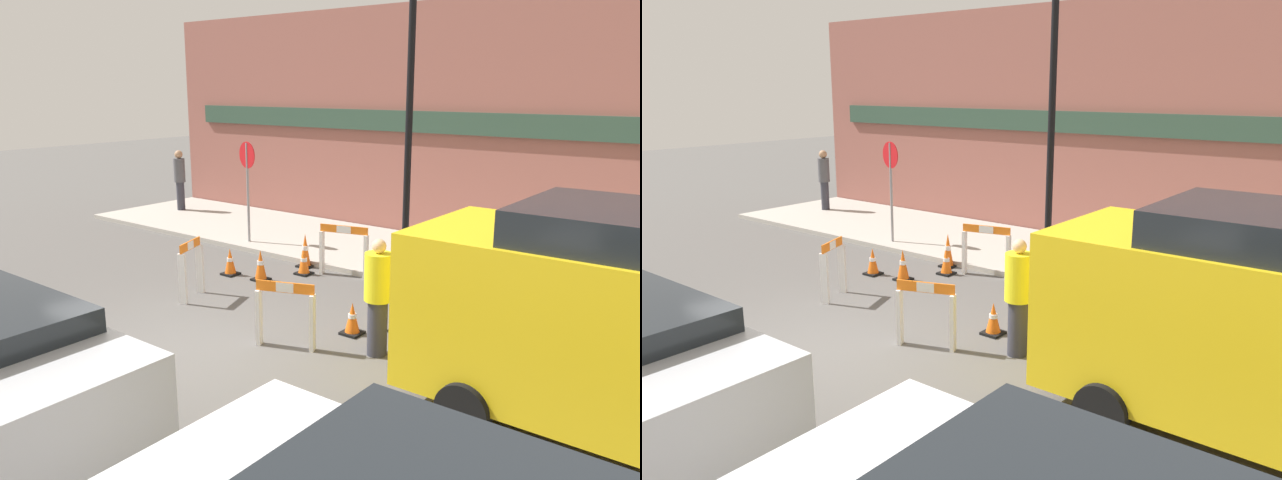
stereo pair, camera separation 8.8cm
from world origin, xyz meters
The scene contains 17 objects.
ground_plane centered at (0.00, 0.00, 0.00)m, with size 60.00×60.00×0.00m, color #565451.
sidewalk_slab centered at (0.00, 6.29, 0.06)m, with size 18.00×3.58×0.11m.
storefront_facade centered at (0.00, 8.15, 2.75)m, with size 18.00×0.22×5.50m.
streetlamp_post centered at (0.78, 4.91, 3.61)m, with size 0.44×0.44×5.46m.
stop_sign centered at (-3.37, 4.94, 1.65)m, with size 0.59×0.15×2.30m.
barricade_0 centered at (1.87, 3.41, 0.58)m, with size 0.40×0.80×1.09m.
barricade_1 centered at (-0.25, 4.35, 0.56)m, with size 0.98×0.37×1.02m.
barricade_2 centered at (-1.59, 1.68, 0.54)m, with size 0.38×0.70×1.03m.
barricade_3 centered at (1.10, 1.08, 0.53)m, with size 0.85×0.43×0.97m.
traffic_cone_0 centered at (-1.35, 3.18, 0.29)m, with size 0.30×0.30×0.61m.
traffic_cone_1 centered at (-1.25, 4.40, 0.34)m, with size 0.30×0.30×0.70m.
traffic_cone_2 centered at (1.57, 2.06, 0.24)m, with size 0.30×0.30×0.50m.
traffic_cone_3 centered at (2.09, 2.59, 0.33)m, with size 0.30×0.30×0.69m.
traffic_cone_4 centered at (-0.95, 3.98, 0.24)m, with size 0.30×0.30×0.51m.
traffic_cone_5 centered at (-2.07, 3.07, 0.26)m, with size 0.30×0.30×0.54m.
person_worker centered at (2.25, 1.67, 0.88)m, with size 0.51×0.51×1.65m.
person_pedestrian centered at (-7.61, 6.48, 1.05)m, with size 0.42×0.42×1.72m.
Camera 2 is at (6.62, -5.08, 3.62)m, focal length 35.00 mm.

